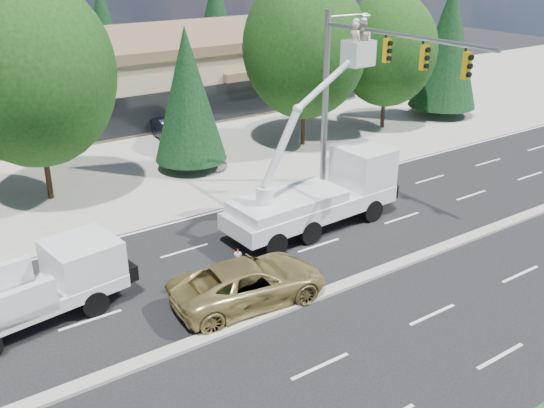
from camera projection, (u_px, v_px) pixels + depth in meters
ground at (263, 318)px, 20.99m from camera, size 140.00×140.00×0.00m
concrete_apron at (78, 160)px, 36.17m from camera, size 140.00×22.00×0.01m
road_median at (263, 316)px, 20.97m from camera, size 120.00×0.55×0.12m
strip_mall at (28, 84)px, 42.62m from camera, size 50.40×15.40×5.50m
tree_front_d at (32, 73)px, 28.31m from camera, size 7.82×7.82×10.85m
tree_front_e at (188, 95)px, 33.27m from camera, size 4.06×4.06×8.00m
tree_front_f at (305, 47)px, 36.66m from camera, size 7.58×7.58×10.52m
tree_front_g at (388, 50)px, 40.60m from camera, size 6.61×6.61×9.17m
tree_front_h at (448, 44)px, 43.75m from camera, size 4.94×4.94×9.73m
tree_back_c at (103, 28)px, 56.18m from camera, size 4.45×4.45×8.76m
tree_back_d at (216, 16)px, 62.24m from camera, size 4.78×4.78×9.43m
signal_mast at (355, 76)px, 29.13m from camera, size 2.76×10.16×9.00m
utility_pickup at (44, 292)px, 20.66m from camera, size 6.52×3.15×2.40m
bucket_truck at (325, 185)px, 27.29m from camera, size 8.54×3.10×9.06m
traffic_cone_b at (175, 284)px, 22.42m from camera, size 0.40×0.40×0.70m
traffic_cone_c at (238, 256)px, 24.42m from camera, size 0.40×0.40×0.70m
minivan at (249, 282)px, 21.63m from camera, size 5.92×3.12×1.59m
parked_car_east at (172, 130)px, 39.41m from camera, size 1.94×4.62×1.48m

